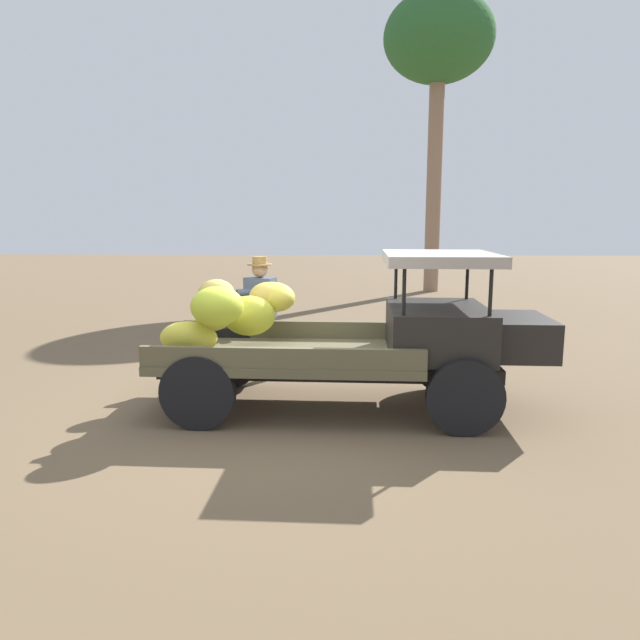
{
  "coord_description": "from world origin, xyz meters",
  "views": [
    {
      "loc": [
        0.64,
        -6.39,
        2.22
      ],
      "look_at": [
        0.4,
        0.27,
        1.06
      ],
      "focal_mm": 32.69,
      "sensor_mm": 36.0,
      "label": 1
    }
  ],
  "objects": [
    {
      "name": "ground_plane",
      "position": [
        0.0,
        0.0,
        0.0
      ],
      "size": [
        60.0,
        60.0,
        0.0
      ],
      "primitive_type": "plane",
      "color": "brown"
    },
    {
      "name": "farmer",
      "position": [
        -0.48,
        1.55,
        0.98
      ],
      "size": [
        0.55,
        0.51,
        1.71
      ],
      "rotation": [
        0.0,
        0.0,
        -1.88
      ],
      "color": "#C1ADA2",
      "rests_on": "ground"
    },
    {
      "name": "forest_tree_5",
      "position": [
        3.44,
        11.79,
        7.23
      ],
      "size": [
        3.22,
        3.22,
        8.72
      ],
      "color": "#8E6F59",
      "rests_on": "ground"
    },
    {
      "name": "truck",
      "position": [
        0.8,
        0.26,
        0.9
      ],
      "size": [
        4.52,
        1.84,
        1.84
      ],
      "rotation": [
        0.0,
        0.0,
        -0.03
      ],
      "color": "black",
      "rests_on": "ground"
    }
  ]
}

